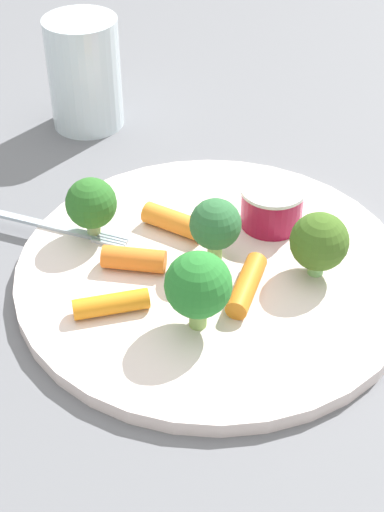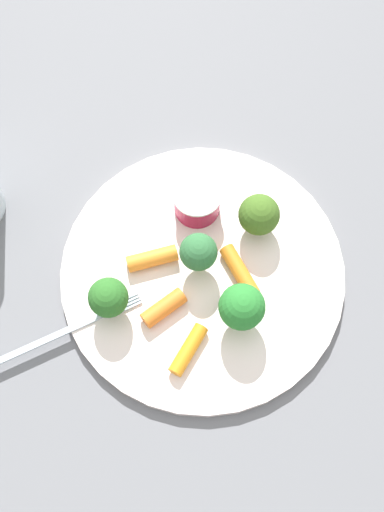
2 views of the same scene
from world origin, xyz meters
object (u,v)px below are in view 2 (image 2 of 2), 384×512
at_px(broccoli_floret_1, 201,250).
at_px(broccoli_floret_2, 108,298).
at_px(sauce_cup, 197,201).
at_px(carrot_stick_1, 164,308).
at_px(plate, 202,272).
at_px(carrot_stick_3, 152,258).
at_px(broccoli_floret_3, 259,215).
at_px(fork, 66,331).
at_px(broccoli_floret_0, 243,306).
at_px(carrot_stick_0, 240,271).
at_px(carrot_stick_2, 188,350).

relative_size(broccoli_floret_1, broccoli_floret_2, 1.06).
relative_size(sauce_cup, carrot_stick_1, 1.09).
relative_size(plate, carrot_stick_3, 5.62).
bearing_deg(broccoli_floret_1, broccoli_floret_3, -0.83).
bearing_deg(carrot_stick_3, fork, -173.78).
xyz_separation_m(sauce_cup, carrot_stick_3, (-0.07, -0.02, -0.01)).
bearing_deg(fork, broccoli_floret_2, -5.56).
relative_size(broccoli_floret_0, fork, 0.36).
xyz_separation_m(broccoli_floret_3, fork, (-0.23, 0.02, -0.03)).
distance_m(sauce_cup, carrot_stick_3, 0.08).
bearing_deg(broccoli_floret_1, carrot_stick_3, 143.33).
distance_m(broccoli_floret_0, broccoli_floret_3, 0.10).
bearing_deg(broccoli_floret_2, fork, 174.44).
xyz_separation_m(broccoli_floret_3, carrot_stick_1, (-0.14, -0.02, -0.02)).
height_order(broccoli_floret_0, broccoli_floret_1, broccoli_floret_0).
distance_m(plate, carrot_stick_0, 0.04).
distance_m(broccoli_floret_2, broccoli_floret_3, 0.18).
height_order(broccoli_floret_3, carrot_stick_0, broccoli_floret_3).
height_order(sauce_cup, fork, sauce_cup).
height_order(carrot_stick_1, carrot_stick_2, carrot_stick_1).
height_order(plate, broccoli_floret_3, broccoli_floret_3).
relative_size(broccoli_floret_1, carrot_stick_2, 1.00).
bearing_deg(plate, broccoli_floret_2, 167.96).
distance_m(sauce_cup, broccoli_floret_2, 0.14).
height_order(broccoli_floret_2, carrot_stick_2, broccoli_floret_2).
bearing_deg(carrot_stick_2, carrot_stick_0, 21.90).
distance_m(broccoli_floret_1, broccoli_floret_3, 0.07).
bearing_deg(broccoli_floret_1, carrot_stick_1, -161.26).
height_order(plate, carrot_stick_0, carrot_stick_0).
xyz_separation_m(plate, fork, (-0.15, 0.03, 0.01)).
bearing_deg(sauce_cup, fork, -169.15).
distance_m(carrot_stick_0, fork, 0.19).
distance_m(broccoli_floret_0, carrot_stick_3, 0.11).
bearing_deg(broccoli_floret_1, carrot_stick_2, -133.23).
xyz_separation_m(broccoli_floret_0, broccoli_floret_1, (0.00, 0.07, -0.00)).
bearing_deg(carrot_stick_1, sauce_cup, 38.25).
distance_m(carrot_stick_0, carrot_stick_3, 0.09).
relative_size(plate, broccoli_floret_0, 4.98).
relative_size(sauce_cup, broccoli_floret_1, 0.97).
height_order(broccoli_floret_1, fork, broccoli_floret_1).
distance_m(broccoli_floret_0, fork, 0.18).
distance_m(plate, carrot_stick_1, 0.06).
height_order(carrot_stick_2, carrot_stick_3, carrot_stick_3).
bearing_deg(broccoli_floret_0, fork, 149.44).
distance_m(broccoli_floret_1, carrot_stick_1, 0.07).
relative_size(broccoli_floret_0, broccoli_floret_1, 1.12).
relative_size(sauce_cup, broccoli_floret_2, 1.02).
bearing_deg(carrot_stick_0, carrot_stick_3, 135.92).
xyz_separation_m(carrot_stick_2, carrot_stick_3, (0.03, 0.10, 0.00)).
height_order(carrot_stick_3, fork, carrot_stick_3).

